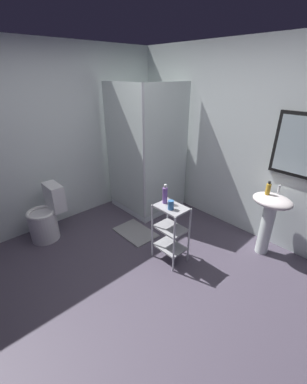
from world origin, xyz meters
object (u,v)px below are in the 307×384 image
Objects in this scene: shower_stall at (147,183)px; rinse_cup at (171,205)px; storage_cart at (171,229)px; conditioner_bottle_purple at (165,195)px; toilet at (46,218)px; hand_soap_bottle at (268,189)px; bath_mat at (135,232)px; pedestal_sink at (270,213)px.

rinse_cup is at bearing -30.10° from shower_stall.
conditioner_bottle_purple is at bearing 173.52° from storage_cart.
hand_soap_bottle is at bearing 41.58° from toilet.
toilet is 7.16× the size of rinse_cup.
storage_cart is (1.47, 0.91, 0.12)m from toilet.
shower_stall is 1.42m from rinse_cup.
storage_cart is at bearing -6.48° from conditioner_bottle_purple.
storage_cart is 0.84m from bath_mat.
rinse_cup reaches higher than toilet.
pedestal_sink reaches higher than storage_cart.
toilet is (-0.31, -1.56, -0.15)m from shower_stall.
conditioner_bottle_purple reaches higher than toilet.
pedestal_sink is 1.35× the size of bath_mat.
toilet is at bearing -138.42° from hand_soap_bottle.
bath_mat is (-1.43, -0.94, -0.57)m from pedestal_sink.
rinse_cup reaches higher than bath_mat.
hand_soap_bottle is 0.71× the size of conditioner_bottle_purple.
pedestal_sink is at bearing 40.85° from toilet.
storage_cart is 0.42m from conditioner_bottle_purple.
rinse_cup is 0.18× the size of bath_mat.
conditioner_bottle_purple is at bearing 158.97° from rinse_cup.
hand_soap_bottle is 0.28× the size of bath_mat.
conditioner_bottle_purple is 0.39× the size of bath_mat.
bath_mat is (0.75, 0.95, -0.31)m from toilet.
conditioner_bottle_purple is at bearing -1.70° from bath_mat.
conditioner_bottle_purple reaches higher than storage_cart.
hand_soap_bottle is at bearing 51.26° from conditioner_bottle_purple.
shower_stall is 8.64× the size of conditioner_bottle_purple.
toilet is 1.25m from bath_mat.
rinse_cup is at bearing -54.16° from storage_cart.
bath_mat is at bearing -145.69° from hand_soap_bottle.
toilet is 4.60× the size of hand_soap_bottle.
storage_cart is 1.24m from hand_soap_bottle.
shower_stall reaches higher than conditioner_bottle_purple.
pedestal_sink is at bearing 33.37° from bath_mat.
shower_stall reaches higher than rinse_cup.
toilet is at bearing -149.93° from rinse_cup.
pedestal_sink is 3.50× the size of conditioner_bottle_purple.
hand_soap_bottle is (2.11, 1.87, 0.57)m from toilet.
conditioner_bottle_purple is (1.05, -0.64, 0.38)m from shower_stall.
rinse_cup is (0.03, -0.04, 0.36)m from storage_cart.
hand_soap_bottle is at bearing 9.74° from shower_stall.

